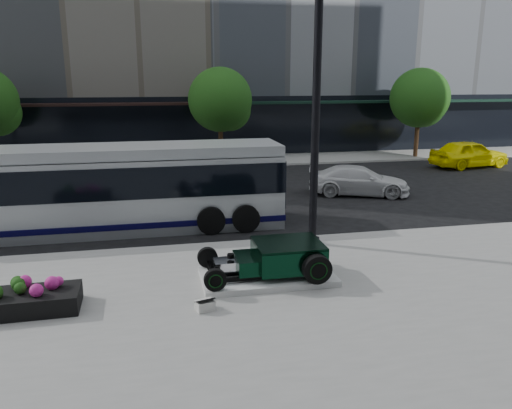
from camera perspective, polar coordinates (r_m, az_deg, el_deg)
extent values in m
plane|color=black|center=(18.02, -1.28, -2.40)|extent=(120.00, 120.00, 0.00)
cube|color=gray|center=(8.84, 12.51, -21.41)|extent=(70.00, 17.00, 0.12)
cube|color=gray|center=(31.55, -6.06, 4.87)|extent=(70.00, 4.00, 0.12)
cube|color=black|center=(34.00, -23.73, 7.73)|extent=(22.00, 0.50, 4.00)
cube|color=black|center=(37.04, 14.14, 8.94)|extent=(24.00, 0.50, 4.00)
cube|color=black|center=(33.30, -24.20, 10.35)|extent=(22.00, 1.60, 0.15)
cube|color=black|center=(36.40, 14.71, 11.34)|extent=(24.00, 1.60, 0.15)
cylinder|color=black|center=(30.49, -4.04, 7.17)|extent=(0.28, 0.28, 2.60)
sphere|color=#18380F|center=(30.28, -4.13, 11.87)|extent=(3.80, 3.80, 3.80)
sphere|color=#18380F|center=(30.70, -3.06, 10.80)|extent=(2.60, 2.60, 2.60)
cylinder|color=black|center=(34.75, 17.88, 7.39)|extent=(0.28, 0.28, 2.60)
sphere|color=#18380F|center=(34.57, 18.20, 11.51)|extent=(3.80, 3.80, 3.80)
sphere|color=#18380F|center=(35.16, 18.74, 10.52)|extent=(2.60, 2.60, 2.60)
cube|color=silver|center=(13.02, 1.29, -8.18)|extent=(3.40, 1.80, 0.15)
cube|color=black|center=(12.55, 1.77, -8.21)|extent=(3.00, 0.08, 0.10)
cube|color=black|center=(13.36, 0.85, -6.77)|extent=(3.00, 0.08, 0.10)
cube|color=black|center=(12.96, 3.68, -5.82)|extent=(1.70, 1.45, 0.62)
cube|color=black|center=(12.85, 3.70, -4.44)|extent=(1.70, 1.45, 0.06)
cube|color=black|center=(12.77, -1.12, -6.69)|extent=(0.55, 1.05, 0.38)
cube|color=silver|center=(12.70, -3.58, -7.08)|extent=(0.55, 0.55, 0.34)
cylinder|color=black|center=(12.62, -2.92, -5.89)|extent=(0.18, 0.18, 0.10)
cylinder|color=black|center=(12.70, -5.14, -7.69)|extent=(0.06, 1.55, 0.06)
cylinder|color=black|center=(12.38, 6.99, -7.34)|extent=(0.72, 0.24, 0.72)
cylinder|color=black|center=(12.27, 7.18, -7.55)|extent=(0.37, 0.02, 0.37)
torus|color=#0A3810|center=(12.26, 7.20, -7.57)|extent=(0.44, 0.02, 0.44)
cylinder|color=black|center=(13.89, 4.72, -4.84)|extent=(0.72, 0.24, 0.72)
cylinder|color=black|center=(14.01, 4.57, -4.68)|extent=(0.37, 0.02, 0.37)
torus|color=#0A3810|center=(14.02, 4.56, -4.66)|extent=(0.44, 0.02, 0.44)
cylinder|color=black|center=(11.94, -4.69, -8.57)|extent=(0.54, 0.16, 0.54)
cylinder|color=black|center=(11.86, -4.64, -8.73)|extent=(0.28, 0.02, 0.28)
torus|color=#0A3810|center=(11.85, -4.63, -8.75)|extent=(0.34, 0.02, 0.34)
cylinder|color=black|center=(13.39, -5.57, -6.02)|extent=(0.54, 0.16, 0.54)
cylinder|color=black|center=(13.47, -5.61, -5.90)|extent=(0.28, 0.02, 0.28)
torus|color=#0A3810|center=(13.48, -5.61, -5.88)|extent=(0.34, 0.02, 0.34)
cube|color=silver|center=(11.43, -5.85, -11.39)|extent=(0.47, 0.40, 0.22)
cube|color=black|center=(11.38, -5.87, -10.83)|extent=(0.46, 0.39, 0.15)
cylinder|color=black|center=(15.01, 6.86, 10.36)|extent=(0.24, 0.24, 8.10)
cylinder|color=black|center=(15.77, 6.44, -4.10)|extent=(0.45, 0.45, 0.20)
cube|color=black|center=(12.38, -24.55, -10.06)|extent=(2.21, 1.13, 0.44)
sphere|color=#18380F|center=(12.36, -26.82, -8.58)|extent=(0.29, 0.29, 0.29)
sphere|color=#D22592|center=(12.28, -25.43, -8.56)|extent=(0.29, 0.29, 0.29)
sphere|color=#18380F|center=(12.21, -24.01, -8.54)|extent=(0.29, 0.29, 0.29)
sphere|color=#D22592|center=(12.15, -22.58, -8.51)|extent=(0.29, 0.29, 0.29)
sphere|color=#18380F|center=(12.09, -21.14, -8.47)|extent=(0.29, 0.29, 0.29)
cube|color=#A7ADB1|center=(17.97, -16.56, 1.16)|extent=(12.00, 2.55, 2.55)
cube|color=#080639|center=(18.18, -16.37, -1.46)|extent=(12.05, 2.60, 0.20)
cube|color=black|center=(17.86, -16.69, 2.96)|extent=(12.05, 2.60, 1.05)
cube|color=#A7ADB1|center=(17.71, -16.90, 5.81)|extent=(12.00, 2.40, 0.35)
cube|color=black|center=(18.41, 2.42, 2.93)|extent=(0.06, 2.30, 1.70)
cylinder|color=black|center=(16.95, -5.17, -1.84)|extent=(0.96, 0.28, 0.96)
cylinder|color=black|center=(19.45, -6.10, 0.24)|extent=(0.96, 0.28, 0.96)
cylinder|color=black|center=(17.13, -1.18, -1.62)|extent=(0.96, 0.28, 0.96)
cylinder|color=black|center=(19.60, -2.61, 0.42)|extent=(0.96, 0.28, 0.96)
imported|color=silver|center=(23.11, 11.68, 2.70)|extent=(4.83, 3.26, 1.30)
imported|color=#FFF403|center=(32.27, 23.18, 5.36)|extent=(4.96, 2.54, 1.62)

